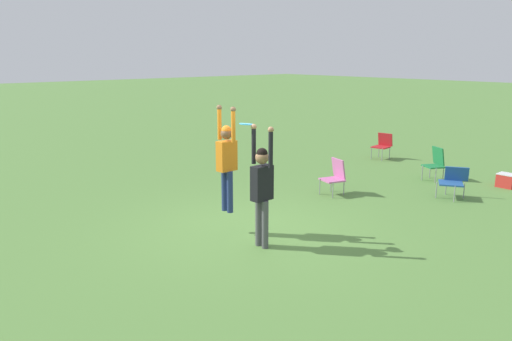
% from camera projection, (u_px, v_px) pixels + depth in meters
% --- Properties ---
extents(ground_plane, '(120.00, 120.00, 0.00)m').
position_uv_depth(ground_plane, '(248.00, 231.00, 9.94)').
color(ground_plane, '#56843D').
extents(person_jumping, '(0.53, 0.38, 2.06)m').
position_uv_depth(person_jumping, '(227.00, 157.00, 9.49)').
color(person_jumping, navy).
rests_on(person_jumping, ground_plane).
extents(person_defending, '(0.55, 0.40, 2.24)m').
position_uv_depth(person_defending, '(262.00, 183.00, 8.86)').
color(person_defending, '#4C4C51').
rests_on(person_defending, ground_plane).
extents(frisbee, '(0.25, 0.25, 0.04)m').
position_uv_depth(frisbee, '(246.00, 124.00, 8.87)').
color(frisbee, '#2D9EDB').
extents(camping_chair_0, '(0.64, 0.70, 0.92)m').
position_uv_depth(camping_chair_0, '(436.00, 162.00, 13.89)').
color(camping_chair_0, gray).
rests_on(camping_chair_0, ground_plane).
extents(camping_chair_1, '(0.62, 0.67, 0.89)m').
position_uv_depth(camping_chair_1, '(335.00, 175.00, 12.47)').
color(camping_chair_1, gray).
rests_on(camping_chair_1, ground_plane).
extents(camping_chair_2, '(0.57, 0.61, 0.86)m').
position_uv_depth(camping_chair_2, '(383.00, 144.00, 16.73)').
color(camping_chair_2, gray).
rests_on(camping_chair_2, ground_plane).
extents(camping_chair_3, '(0.76, 0.82, 0.75)m').
position_uv_depth(camping_chair_3, '(453.00, 180.00, 12.17)').
color(camping_chair_3, gray).
rests_on(camping_chair_3, ground_plane).
extents(cooler_box, '(0.44, 0.37, 0.37)m').
position_uv_depth(cooler_box, '(506.00, 180.00, 13.18)').
color(cooler_box, red).
rests_on(cooler_box, ground_plane).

